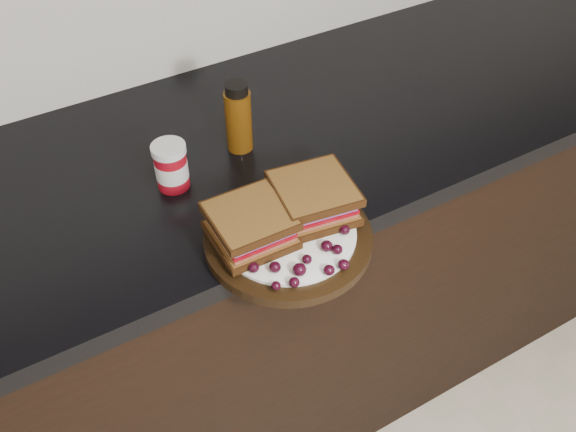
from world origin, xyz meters
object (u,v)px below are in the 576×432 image
Objects in this scene: plate at (288,238)px; oil_bottle at (238,117)px; condiment_jar at (171,166)px; sandwich_left at (250,225)px.

oil_bottle is at bearing 80.14° from plate.
condiment_jar is (-0.11, 0.23, 0.04)m from plate.
plate is 0.25m from condiment_jar.
sandwich_left is 0.87× the size of oil_bottle.
sandwich_left is at bearing -76.44° from condiment_jar.
sandwich_left reaches higher than plate.
condiment_jar reaches higher than sandwich_left.
condiment_jar is at bearing 104.50° from sandwich_left.
oil_bottle reaches higher than sandwich_left.
sandwich_left is 0.27m from oil_bottle.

